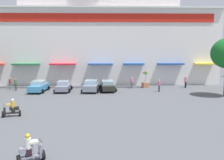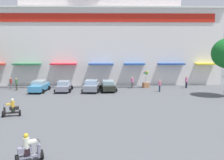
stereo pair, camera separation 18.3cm
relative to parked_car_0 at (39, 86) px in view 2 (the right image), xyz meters
The scene contains 14 objects.
ground_plane 13.94m from the parked_car_0, 55.38° to the right, with size 128.00×128.00×0.00m, color #525559.
colonial_building 17.38m from the parked_car_0, 57.12° to the left, with size 38.18×18.31×23.31m.
parked_car_0 is the anchor object (origin of this frame).
parked_car_1 3.22m from the parked_car_0, ahead, with size 2.31×3.91×1.42m.
parked_car_2 6.94m from the parked_car_0, ahead, with size 2.54×4.06×1.53m.
parked_car_3 9.16m from the parked_car_0, ahead, with size 2.50×4.25×1.40m.
scooter_rider_1 11.53m from the parked_car_0, 85.66° to the right, with size 1.56×0.91×1.56m.
scooter_rider_4 20.44m from the parked_car_0, 75.75° to the right, with size 1.43×1.12×1.56m.
pedestrian_0 16.01m from the parked_car_0, ahead, with size 0.35×0.35×1.61m.
pedestrian_1 4.89m from the parked_car_0, 157.39° to the left, with size 0.43×0.43×1.69m.
pedestrian_2 3.62m from the parked_car_0, 161.90° to the left, with size 0.39×0.39×1.68m.
pedestrian_3 20.72m from the parked_car_0, ahead, with size 0.56×0.56×1.75m.
pedestrian_4 12.90m from the parked_car_0, 11.17° to the left, with size 0.46×0.46×1.66m.
balloon_vendor_cart 15.02m from the parked_car_0, 11.62° to the left, with size 1.07×0.93×2.51m.
Camera 2 is at (1.18, -7.07, 5.87)m, focal length 38.29 mm.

